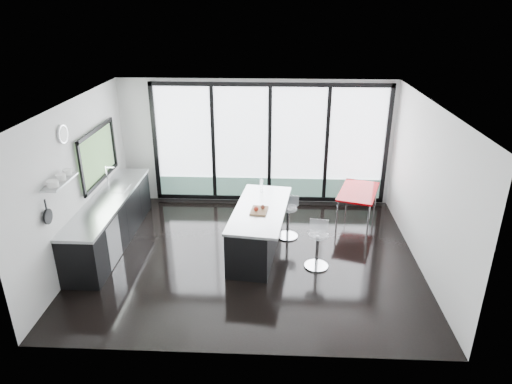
# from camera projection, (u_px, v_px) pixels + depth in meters

# --- Properties ---
(floor) EXTENTS (6.00, 5.00, 0.00)m
(floor) POSITION_uv_depth(u_px,v_px,m) (250.00, 256.00, 8.35)
(floor) COLOR black
(floor) RESTS_ON ground
(ceiling) EXTENTS (6.00, 5.00, 0.00)m
(ceiling) POSITION_uv_depth(u_px,v_px,m) (249.00, 104.00, 7.25)
(ceiling) COLOR white
(ceiling) RESTS_ON wall_back
(wall_back) EXTENTS (6.00, 0.09, 2.80)m
(wall_back) POSITION_uv_depth(u_px,v_px,m) (268.00, 149.00, 10.11)
(wall_back) COLOR silver
(wall_back) RESTS_ON ground
(wall_front) EXTENTS (6.00, 0.00, 2.80)m
(wall_front) POSITION_uv_depth(u_px,v_px,m) (237.00, 263.00, 5.50)
(wall_front) COLOR silver
(wall_front) RESTS_ON ground
(wall_left) EXTENTS (0.26, 5.00, 2.80)m
(wall_left) POSITION_uv_depth(u_px,v_px,m) (84.00, 168.00, 8.12)
(wall_left) COLOR silver
(wall_left) RESTS_ON ground
(wall_right) EXTENTS (0.00, 5.00, 2.80)m
(wall_right) POSITION_uv_depth(u_px,v_px,m) (427.00, 188.00, 7.67)
(wall_right) COLOR silver
(wall_right) RESTS_ON ground
(counter_cabinets) EXTENTS (0.69, 3.24, 1.36)m
(counter_cabinets) POSITION_uv_depth(u_px,v_px,m) (111.00, 220.00, 8.65)
(counter_cabinets) COLOR black
(counter_cabinets) RESTS_ON floor
(island) EXTENTS (1.16, 2.25, 1.14)m
(island) POSITION_uv_depth(u_px,v_px,m) (257.00, 229.00, 8.37)
(island) COLOR black
(island) RESTS_ON floor
(bar_stool_near) EXTENTS (0.47, 0.47, 0.66)m
(bar_stool_near) POSITION_uv_depth(u_px,v_px,m) (317.00, 250.00, 7.89)
(bar_stool_near) COLOR silver
(bar_stool_near) RESTS_ON floor
(bar_stool_far) EXTENTS (0.54, 0.54, 0.65)m
(bar_stool_far) POSITION_uv_depth(u_px,v_px,m) (288.00, 222.00, 8.90)
(bar_stool_far) COLOR silver
(bar_stool_far) RESTS_ON floor
(red_table) EXTENTS (1.07, 1.42, 0.68)m
(red_table) POSITION_uv_depth(u_px,v_px,m) (357.00, 205.00, 9.58)
(red_table) COLOR #A20004
(red_table) RESTS_ON floor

